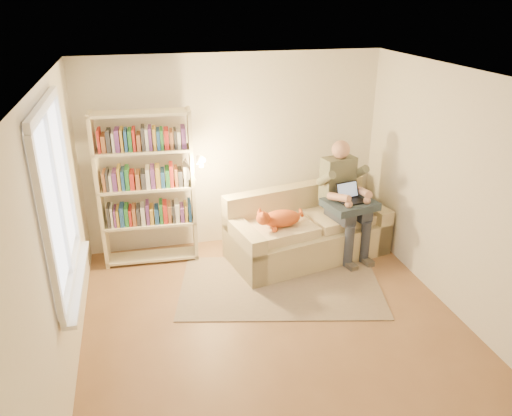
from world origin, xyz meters
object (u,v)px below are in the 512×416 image
object	(u,v)px
cat	(278,219)
bookshelf	(146,182)
person	(343,193)
laptop	(352,196)
sofa	(306,232)

from	to	relation	value
cat	bookshelf	bearing A→B (deg)	148.20
person	cat	world-z (taller)	person
person	laptop	world-z (taller)	person
cat	bookshelf	xyz separation A→B (m)	(-1.55, 0.56, 0.43)
cat	laptop	bearing A→B (deg)	-9.65
bookshelf	sofa	bearing A→B (deg)	-6.00
sofa	laptop	xyz separation A→B (m)	(0.54, -0.19, 0.55)
bookshelf	cat	bearing A→B (deg)	-16.71
cat	person	bearing A→B (deg)	-1.43
laptop	sofa	bearing A→B (deg)	148.09
laptop	bookshelf	size ratio (longest dim) A/B	0.19
sofa	laptop	bearing A→B (deg)	-31.91
laptop	bookshelf	bearing A→B (deg)	156.56
sofa	person	world-z (taller)	person
sofa	laptop	world-z (taller)	laptop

